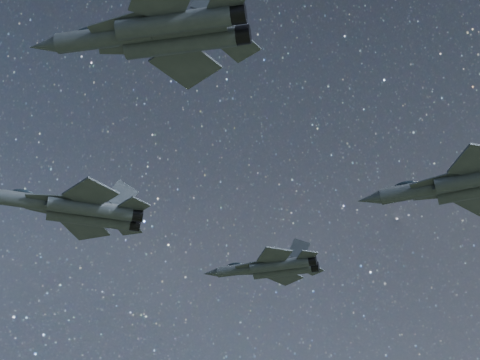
{
  "coord_description": "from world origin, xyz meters",
  "views": [
    {
      "loc": [
        2.43,
        -60.4,
        110.15
      ],
      "look_at": [
        0.08,
        -2.63,
        149.66
      ],
      "focal_mm": 50.0,
      "sensor_mm": 36.0,
      "label": 1
    }
  ],
  "objects": [
    {
      "name": "jet_lead",
      "position": [
        -17.44,
        -0.83,
        147.62
      ],
      "size": [
        18.5,
        12.45,
        4.67
      ],
      "rotation": [
        0.0,
        0.0,
        0.3
      ],
      "color": "#373F45"
    },
    {
      "name": "jet_left",
      "position": [
        3.31,
        16.09,
        148.9
      ],
      "size": [
        15.86,
        10.85,
        3.98
      ],
      "rotation": [
        0.0,
        0.0,
        -0.22
      ],
      "color": "#373F45"
    },
    {
      "name": "jet_right",
      "position": [
        -5.32,
        -24.44,
        148.75
      ],
      "size": [
        18.67,
        13.01,
        4.7
      ],
      "rotation": [
        0.0,
        0.0,
        -0.13
      ],
      "color": "#373F45"
    },
    {
      "name": "jet_slot",
      "position": [
        23.78,
        -1.7,
        149.22
      ],
      "size": [
        20.0,
        13.45,
        5.05
      ],
      "rotation": [
        0.0,
        0.0,
        -0.31
      ],
      "color": "#373F45"
    }
  ]
}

